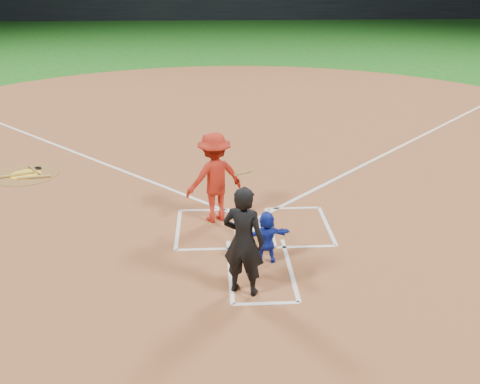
{
  "coord_description": "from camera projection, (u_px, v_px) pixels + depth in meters",
  "views": [
    {
      "loc": [
        -0.83,
        -10.14,
        5.13
      ],
      "look_at": [
        -0.3,
        -0.4,
        1.0
      ],
      "focal_mm": 40.0,
      "sensor_mm": 36.0,
      "label": 1
    }
  ],
  "objects": [
    {
      "name": "ground",
      "position": [
        253.0,
        228.0,
        11.36
      ],
      "size": [
        120.0,
        120.0,
        0.0
      ],
      "primitive_type": "plane",
      "color": "#165715",
      "rests_on": "ground"
    },
    {
      "name": "home_plate_dirt",
      "position": [
        239.0,
        142.0,
        16.88
      ],
      "size": [
        28.0,
        28.0,
        0.01
      ],
      "primitive_type": "cylinder",
      "color": "brown",
      "rests_on": "ground"
    },
    {
      "name": "stadium_wall_far",
      "position": [
        218.0,
        3.0,
        54.88
      ],
      "size": [
        80.0,
        1.2,
        3.2
      ],
      "primitive_type": "cube",
      "color": "black",
      "rests_on": "ground"
    },
    {
      "name": "home_plate",
      "position": [
        253.0,
        227.0,
        11.35
      ],
      "size": [
        0.6,
        0.6,
        0.02
      ],
      "primitive_type": "cylinder",
      "rotation": [
        0.0,
        0.0,
        3.14
      ],
      "color": "silver",
      "rests_on": "home_plate_dirt"
    },
    {
      "name": "on_deck_circle",
      "position": [
        26.0,
        175.0,
        14.21
      ],
      "size": [
        1.7,
        1.7,
        0.01
      ],
      "primitive_type": "cylinder",
      "color": "brown",
      "rests_on": "home_plate_dirt"
    },
    {
      "name": "on_deck_logo",
      "position": [
        26.0,
        174.0,
        14.21
      ],
      "size": [
        0.8,
        0.8,
        0.0
      ],
      "primitive_type": "cylinder",
      "color": "yellow",
      "rests_on": "on_deck_circle"
    },
    {
      "name": "on_deck_bat_a",
      "position": [
        34.0,
        170.0,
        14.44
      ],
      "size": [
        0.53,
        0.73,
        0.06
      ],
      "primitive_type": "cylinder",
      "rotation": [
        1.57,
        0.0,
        0.6
      ],
      "color": "#9E6A3A",
      "rests_on": "on_deck_circle"
    },
    {
      "name": "on_deck_bat_b",
      "position": [
        17.0,
        175.0,
        14.1
      ],
      "size": [
        0.79,
        0.4,
        0.06
      ],
      "primitive_type": "cylinder",
      "rotation": [
        1.57,
        0.0,
        -1.15
      ],
      "color": "#A47F3C",
      "rests_on": "on_deck_circle"
    },
    {
      "name": "on_deck_bat_c",
      "position": [
        34.0,
        177.0,
        13.94
      ],
      "size": [
        0.84,
        0.19,
        0.06
      ],
      "primitive_type": "cylinder",
      "rotation": [
        1.57,
        0.0,
        1.72
      ],
      "color": "#A87A3D",
      "rests_on": "on_deck_circle"
    },
    {
      "name": "bat_weight_donut",
      "position": [
        38.0,
        168.0,
        14.58
      ],
      "size": [
        0.19,
        0.19,
        0.05
      ],
      "primitive_type": "torus",
      "color": "black",
      "rests_on": "on_deck_circle"
    },
    {
      "name": "catcher",
      "position": [
        266.0,
        237.0,
        9.83
      ],
      "size": [
        0.98,
        0.43,
        1.02
      ],
      "primitive_type": "imported",
      "rotation": [
        0.0,
        0.0,
        3.28
      ],
      "color": "#152BAF",
      "rests_on": "home_plate_dirt"
    },
    {
      "name": "umpire",
      "position": [
        244.0,
        241.0,
        8.74
      ],
      "size": [
        0.83,
        0.69,
        1.93
      ],
      "primitive_type": "imported",
      "rotation": [
        0.0,
        0.0,
        2.76
      ],
      "color": "black",
      "rests_on": "home_plate_dirt"
    },
    {
      "name": "chalk_markings",
      "position": [
        240.0,
        149.0,
        16.22
      ],
      "size": [
        28.35,
        17.32,
        0.01
      ],
      "color": "white",
      "rests_on": "home_plate_dirt"
    },
    {
      "name": "batter_at_plate",
      "position": [
        215.0,
        178.0,
        11.33
      ],
      "size": [
        1.54,
        1.17,
        1.96
      ],
      "color": "#AA2012",
      "rests_on": "home_plate_dirt"
    }
  ]
}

